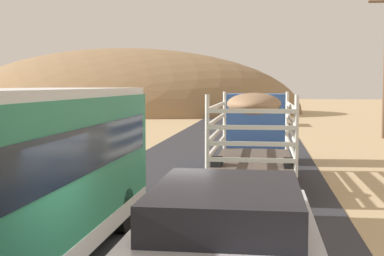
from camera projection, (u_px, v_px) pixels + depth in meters
livestock_truck at (256, 124)px, 20.76m from camera, size 2.53×9.70×3.02m
bus at (4, 180)px, 8.82m from camera, size 2.54×10.00×3.21m
car_far at (251, 112)px, 44.40m from camera, size 1.90×4.62×1.93m
distant_hill at (123, 112)px, 64.79m from camera, size 42.39×25.79×15.29m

